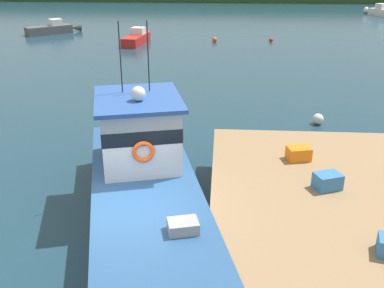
{
  "coord_description": "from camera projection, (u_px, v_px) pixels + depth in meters",
  "views": [
    {
      "loc": [
        1.98,
        -8.49,
        6.25
      ],
      "look_at": [
        1.2,
        2.78,
        1.4
      ],
      "focal_mm": 41.07,
      "sensor_mm": 36.0,
      "label": 1
    }
  ],
  "objects": [
    {
      "name": "main_fishing_boat",
      "position": [
        143.0,
        179.0,
        11.19
      ],
      "size": [
        4.51,
        9.94,
        4.8
      ],
      "color": "#285184",
      "rests_on": "ground"
    },
    {
      "name": "mooring_buoy_inshore",
      "position": [
        271.0,
        40.0,
        34.61
      ],
      "size": [
        0.32,
        0.32,
        0.32
      ],
      "primitive_type": "sphere",
      "color": "red",
      "rests_on": "ground"
    },
    {
      "name": "crate_stack_near_edge",
      "position": [
        299.0,
        153.0,
        11.77
      ],
      "size": [
        0.68,
        0.56,
        0.35
      ],
      "primitive_type": "cube",
      "rotation": [
        0.0,
        0.0,
        0.23
      ],
      "color": "orange",
      "rests_on": "dock"
    },
    {
      "name": "ground_plane",
      "position": [
        133.0,
        243.0,
        10.38
      ],
      "size": [
        200.0,
        200.0,
        0.0
      ],
      "primitive_type": "plane",
      "color": "#193847"
    },
    {
      "name": "moored_boat_far_right",
      "position": [
        137.0,
        38.0,
        33.96
      ],
      "size": [
        1.66,
        4.67,
        1.17
      ],
      "color": "red",
      "rests_on": "ground"
    },
    {
      "name": "crate_single_far",
      "position": [
        328.0,
        181.0,
        10.3
      ],
      "size": [
        0.72,
        0.63,
        0.38
      ],
      "primitive_type": "cube",
      "rotation": [
        0.0,
        0.0,
        0.37
      ],
      "color": "#3370B2",
      "rests_on": "dock"
    },
    {
      "name": "mooring_buoy_spare_mooring",
      "position": [
        318.0,
        119.0,
        17.63
      ],
      "size": [
        0.44,
        0.44,
        0.44
      ],
      "primitive_type": "sphere",
      "color": "silver",
      "rests_on": "ground"
    },
    {
      "name": "dock",
      "position": [
        346.0,
        212.0,
        9.65
      ],
      "size": [
        6.0,
        9.0,
        1.2
      ],
      "color": "#4C3D2D",
      "rests_on": "ground"
    },
    {
      "name": "moored_boat_mid_harbor",
      "position": [
        383.0,
        12.0,
        49.37
      ],
      "size": [
        3.16,
        5.1,
        1.31
      ],
      "color": "silver",
      "rests_on": "ground"
    },
    {
      "name": "mooring_buoy_outer",
      "position": [
        215.0,
        40.0,
        34.52
      ],
      "size": [
        0.39,
        0.39,
        0.39
      ],
      "primitive_type": "sphere",
      "color": "#EA5B19",
      "rests_on": "ground"
    },
    {
      "name": "moored_boat_far_left",
      "position": [
        53.0,
        29.0,
        38.18
      ],
      "size": [
        4.28,
        3.86,
        1.23
      ],
      "color": "#4C4C51",
      "rests_on": "ground"
    }
  ]
}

